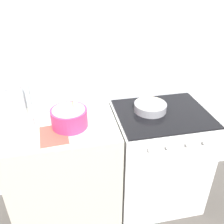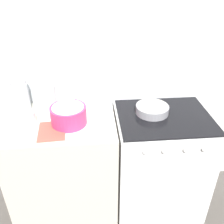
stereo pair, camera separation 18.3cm
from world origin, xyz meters
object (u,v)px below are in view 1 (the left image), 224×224
(stove, at_px, (157,158))
(baking_pan, at_px, (150,107))
(storage_jar_left, at_px, (16,103))
(tin_can, at_px, (29,123))
(mixing_bowl, at_px, (69,117))
(storage_jar_middle, at_px, (41,99))

(stove, relative_size, baking_pan, 3.67)
(baking_pan, bearing_deg, storage_jar_left, 171.76)
(baking_pan, height_order, storage_jar_left, storage_jar_left)
(tin_can, bearing_deg, stove, 0.61)
(mixing_bowl, relative_size, baking_pan, 1.01)
(stove, bearing_deg, mixing_bowl, -177.11)
(baking_pan, distance_m, storage_jar_middle, 0.83)
(storage_jar_left, bearing_deg, baking_pan, -8.24)
(storage_jar_left, height_order, storage_jar_middle, storage_jar_middle)
(storage_jar_middle, bearing_deg, tin_can, -112.51)
(mixing_bowl, bearing_deg, baking_pan, 8.15)
(baking_pan, height_order, storage_jar_middle, storage_jar_middle)
(storage_jar_left, relative_size, storage_jar_middle, 0.88)
(stove, height_order, tin_can, tin_can)
(stove, xyz_separation_m, baking_pan, (-0.09, 0.05, 0.49))
(storage_jar_left, height_order, tin_can, storage_jar_left)
(baking_pan, bearing_deg, tin_can, -175.94)
(mixing_bowl, relative_size, tin_can, 2.80)
(baking_pan, bearing_deg, storage_jar_middle, 169.94)
(storage_jar_left, distance_m, tin_can, 0.24)
(storage_jar_middle, relative_size, tin_can, 3.02)
(baking_pan, relative_size, storage_jar_left, 1.04)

